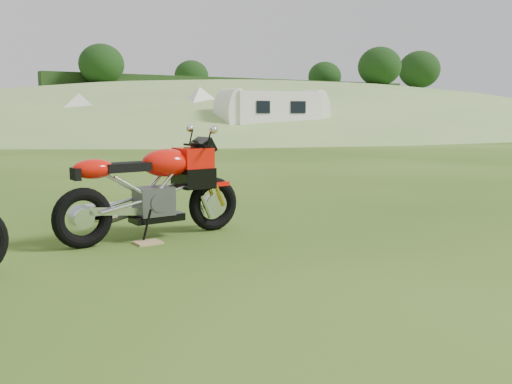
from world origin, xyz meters
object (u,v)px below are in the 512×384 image
plywood_board (148,243)px  tent_right (200,113)px  tent_mid (80,116)px  caravan (272,117)px  sport_motorcycle (152,183)px

plywood_board → tent_right: bearing=62.3°
tent_mid → caravan: (6.87, -5.92, -0.04)m
plywood_board → tent_right: tent_right is taller
tent_mid → caravan: 9.07m
plywood_board → tent_mid: 22.23m
tent_mid → caravan: bearing=-24.2°
plywood_board → caravan: bearing=52.8°
tent_right → caravan: 4.27m
sport_motorcycle → tent_right: tent_right is taller
sport_motorcycle → caravan: size_ratio=0.42×
plywood_board → caravan: caravan is taller
sport_motorcycle → caravan: 19.45m
plywood_board → tent_right: size_ratio=0.09×
sport_motorcycle → caravan: bearing=49.3°
plywood_board → caravan: (11.90, 15.70, 1.14)m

